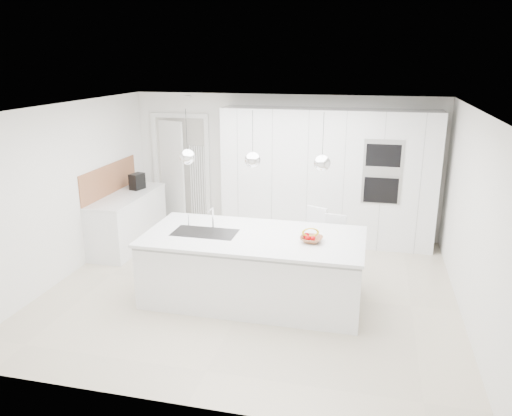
% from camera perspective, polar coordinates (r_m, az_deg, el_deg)
% --- Properties ---
extents(floor, '(5.50, 5.50, 0.00)m').
position_cam_1_polar(floor, '(7.06, -0.57, -9.27)').
color(floor, beige).
rests_on(floor, ground).
extents(wall_back, '(5.50, 0.00, 5.50)m').
position_cam_1_polar(wall_back, '(8.98, 3.23, 4.87)').
color(wall_back, white).
rests_on(wall_back, ground).
extents(wall_left, '(0.00, 5.00, 5.00)m').
position_cam_1_polar(wall_left, '(7.72, -20.85, 1.79)').
color(wall_left, white).
rests_on(wall_left, ground).
extents(ceiling, '(5.50, 5.50, 0.00)m').
position_cam_1_polar(ceiling, '(6.37, -0.63, 11.37)').
color(ceiling, white).
rests_on(ceiling, wall_back).
extents(tall_cabinets, '(3.60, 0.60, 2.30)m').
position_cam_1_polar(tall_cabinets, '(8.61, 8.12, 3.53)').
color(tall_cabinets, white).
rests_on(tall_cabinets, floor).
extents(oven_stack, '(0.62, 0.04, 1.05)m').
position_cam_1_polar(oven_stack, '(8.24, 14.23, 4.00)').
color(oven_stack, '#A5A5A8').
rests_on(oven_stack, tall_cabinets).
extents(doorway_frame, '(1.11, 0.08, 2.13)m').
position_cam_1_polar(doorway_frame, '(9.53, -8.48, 4.02)').
color(doorway_frame, white).
rests_on(doorway_frame, floor).
extents(hallway_door, '(0.76, 0.38, 2.00)m').
position_cam_1_polar(hallway_door, '(9.58, -9.98, 3.90)').
color(hallway_door, white).
rests_on(hallway_door, floor).
extents(radiator, '(0.32, 0.04, 1.40)m').
position_cam_1_polar(radiator, '(9.44, -6.65, 2.89)').
color(radiator, white).
rests_on(radiator, floor).
extents(left_base_cabinets, '(0.60, 1.80, 0.86)m').
position_cam_1_polar(left_base_cabinets, '(8.77, -14.38, -1.47)').
color(left_base_cabinets, white).
rests_on(left_base_cabinets, floor).
extents(left_worktop, '(0.62, 1.82, 0.04)m').
position_cam_1_polar(left_worktop, '(8.65, -14.60, 1.36)').
color(left_worktop, white).
rests_on(left_worktop, left_base_cabinets).
extents(oak_backsplash, '(0.02, 1.80, 0.50)m').
position_cam_1_polar(oak_backsplash, '(8.72, -16.41, 3.17)').
color(oak_backsplash, '#A86841').
rests_on(oak_backsplash, wall_left).
extents(island_base, '(2.80, 1.20, 0.86)m').
position_cam_1_polar(island_base, '(6.59, -0.35, -7.12)').
color(island_base, white).
rests_on(island_base, floor).
extents(island_worktop, '(2.84, 1.40, 0.04)m').
position_cam_1_polar(island_worktop, '(6.47, -0.25, -3.30)').
color(island_worktop, white).
rests_on(island_worktop, island_base).
extents(island_sink, '(0.84, 0.44, 0.18)m').
position_cam_1_polar(island_sink, '(6.62, -5.85, -3.47)').
color(island_sink, '#3F3F42').
rests_on(island_sink, island_worktop).
extents(island_tap, '(0.02, 0.02, 0.30)m').
position_cam_1_polar(island_tap, '(6.70, -4.95, -1.09)').
color(island_tap, white).
rests_on(island_tap, island_worktop).
extents(pendant_left, '(0.20, 0.20, 0.20)m').
position_cam_1_polar(pendant_left, '(6.39, -7.84, 5.81)').
color(pendant_left, white).
rests_on(pendant_left, ceiling).
extents(pendant_mid, '(0.20, 0.20, 0.20)m').
position_cam_1_polar(pendant_mid, '(6.14, -0.38, 5.51)').
color(pendant_mid, white).
rests_on(pendant_mid, ceiling).
extents(pendant_right, '(0.20, 0.20, 0.20)m').
position_cam_1_polar(pendant_right, '(6.00, 7.56, 5.10)').
color(pendant_right, white).
rests_on(pendant_right, ceiling).
extents(fruit_bowl, '(0.31, 0.31, 0.07)m').
position_cam_1_polar(fruit_bowl, '(6.26, 6.34, -3.58)').
color(fruit_bowl, '#A86841').
rests_on(fruit_bowl, island_worktop).
extents(espresso_machine, '(0.22, 0.29, 0.28)m').
position_cam_1_polar(espresso_machine, '(8.93, -13.43, 2.98)').
color(espresso_machine, black).
rests_on(espresso_machine, left_worktop).
extents(bar_stool_left, '(0.49, 0.57, 1.03)m').
position_cam_1_polar(bar_stool_left, '(7.28, 6.73, -4.13)').
color(bar_stool_left, white).
rests_on(bar_stool_left, floor).
extents(bar_stool_right, '(0.38, 0.49, 0.97)m').
position_cam_1_polar(bar_stool_right, '(7.17, 8.87, -4.81)').
color(bar_stool_right, white).
rests_on(bar_stool_right, floor).
extents(apple_a, '(0.08, 0.08, 0.08)m').
position_cam_1_polar(apple_a, '(6.27, 5.78, -3.18)').
color(apple_a, '#BD0409').
rests_on(apple_a, fruit_bowl).
extents(apple_b, '(0.07, 0.07, 0.07)m').
position_cam_1_polar(apple_b, '(6.20, 5.93, -3.46)').
color(apple_b, '#BD0409').
rests_on(apple_b, fruit_bowl).
extents(apple_c, '(0.07, 0.07, 0.07)m').
position_cam_1_polar(apple_c, '(6.20, 6.51, -3.48)').
color(apple_c, '#BD0409').
rests_on(apple_c, fruit_bowl).
extents(banana_bunch, '(0.25, 0.18, 0.22)m').
position_cam_1_polar(banana_bunch, '(6.24, 6.24, -2.79)').
color(banana_bunch, gold).
rests_on(banana_bunch, fruit_bowl).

